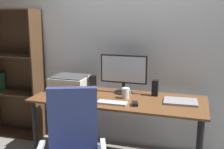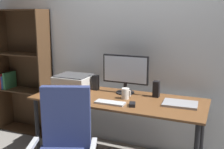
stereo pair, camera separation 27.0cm
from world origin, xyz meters
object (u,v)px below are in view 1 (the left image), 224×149
mouse (135,104)px  laptop (180,102)px  keyboard (112,103)px  coffee_mug (126,93)px  bookshelf (14,75)px  speaker_left (93,83)px  desk (118,105)px  monitor (123,71)px  speaker_right (155,88)px  printer (70,83)px

mouse → laptop: (0.41, 0.21, -0.01)m
keyboard → coffee_mug: coffee_mug is taller
coffee_mug → bookshelf: (-1.60, 0.34, 0.02)m
mouse → speaker_left: size_ratio=0.56×
mouse → bookshelf: bookshelf is taller
desk → laptop: size_ratio=5.51×
monitor → laptop: monitor is taller
desk → bookshelf: bearing=167.1°
mouse → coffee_mug: coffee_mug is taller
speaker_left → coffee_mug: bearing=-23.1°
speaker_left → speaker_right: same height
desk → coffee_mug: size_ratio=16.07×
coffee_mug → printer: printer is taller
speaker_right → printer: (-0.96, -0.05, -0.00)m
speaker_right → speaker_left: bearing=180.0°
printer → bookshelf: 0.93m
keyboard → monitor: bearing=88.6°
desk → coffee_mug: bearing=10.2°
keyboard → bookshelf: bookshelf is taller
monitor → speaker_right: (0.35, -0.01, -0.15)m
monitor → speaker_right: 0.38m
desk → mouse: size_ratio=18.38×
mouse → speaker_right: size_ratio=0.56×
laptop → coffee_mug: bearing=178.9°
coffee_mug → bookshelf: bearing=168.2°
laptop → speaker_left: (-0.98, 0.16, 0.07)m
mouse → bookshelf: size_ratio=0.06×
desk → coffee_mug: (0.08, 0.01, 0.13)m
monitor → keyboard: monitor is taller
desk → printer: 0.65m
laptop → speaker_left: size_ratio=1.88×
coffee_mug → laptop: bearing=2.3°
monitor → laptop: (0.63, -0.17, -0.23)m
desk → speaker_left: speaker_left is taller
laptop → keyboard: bearing=-163.5°
laptop → speaker_right: speaker_right is taller
printer → bookshelf: bookshelf is taller
monitor → speaker_right: size_ratio=3.01×
speaker_right → printer: size_ratio=0.42×
bookshelf → coffee_mug: bearing=-11.8°
desk → keyboard: keyboard is taller
monitor → printer: 0.63m
desk → laptop: 0.63m
speaker_right → bookshelf: (-1.87, 0.15, -0.01)m
coffee_mug → laptop: size_ratio=0.34×
monitor → mouse: monitor is taller
monitor → laptop: size_ratio=1.60×
desk → mouse: bearing=-39.2°
laptop → speaker_right: 0.33m
keyboard → speaker_right: bearing=46.6°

